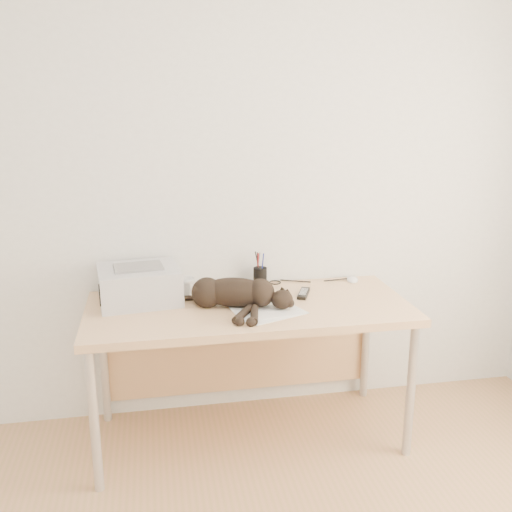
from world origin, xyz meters
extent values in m
plane|color=white|center=(0.00, 1.75, 1.30)|extent=(3.50, 0.00, 3.50)
cube|color=tan|center=(0.00, 1.39, 0.72)|extent=(1.60, 0.70, 0.04)
cylinder|color=#B8B8BA|center=(-0.75, 1.09, 0.35)|extent=(0.04, 0.04, 0.70)
cylinder|color=#B8B8BA|center=(0.75, 1.09, 0.35)|extent=(0.04, 0.04, 0.70)
cylinder|color=#B8B8BA|center=(-0.75, 1.69, 0.35)|extent=(0.04, 0.04, 0.70)
cylinder|color=#B8B8BA|center=(0.75, 1.69, 0.35)|extent=(0.04, 0.04, 0.70)
cube|color=tan|center=(0.00, 1.72, 0.40)|extent=(1.48, 0.02, 0.60)
cube|color=#B5B4BA|center=(-0.53, 1.54, 0.83)|extent=(0.43, 0.38, 0.18)
cube|color=black|center=(-0.53, 1.54, 0.84)|extent=(0.33, 0.06, 0.11)
cube|color=slate|center=(-0.53, 1.54, 0.92)|extent=(0.25, 0.20, 0.01)
cube|color=white|center=(0.09, 1.26, 0.74)|extent=(0.35, 0.30, 0.00)
cube|color=white|center=(0.06, 1.28, 0.74)|extent=(0.33, 0.26, 0.00)
ellipsoid|color=black|center=(-0.07, 1.38, 0.81)|extent=(0.38, 0.25, 0.15)
sphere|color=black|center=(-0.21, 1.42, 0.81)|extent=(0.15, 0.15, 0.15)
ellipsoid|color=black|center=(0.15, 1.29, 0.79)|extent=(0.13, 0.13, 0.09)
cone|color=black|center=(0.16, 1.34, 0.83)|extent=(0.05, 0.06, 0.05)
cone|color=black|center=(0.18, 1.33, 0.82)|extent=(0.05, 0.06, 0.05)
cylinder|color=black|center=(-0.05, 1.23, 0.76)|extent=(0.10, 0.20, 0.04)
cylinder|color=black|center=(-0.01, 1.22, 0.76)|extent=(0.10, 0.20, 0.04)
cylinder|color=black|center=(-0.32, 1.51, 0.75)|extent=(0.22, 0.10, 0.03)
imported|color=white|center=(-0.30, 1.58, 0.79)|extent=(0.15, 0.15, 0.10)
cylinder|color=black|center=(0.11, 1.68, 0.79)|extent=(0.07, 0.07, 0.10)
cylinder|color=#990C0C|center=(0.10, 1.68, 0.86)|extent=(0.01, 0.01, 0.14)
cylinder|color=navy|center=(0.12, 1.69, 0.86)|extent=(0.01, 0.01, 0.14)
cylinder|color=black|center=(0.11, 1.67, 0.86)|extent=(0.01, 0.01, 0.14)
cube|color=slate|center=(0.04, 1.57, 0.75)|extent=(0.14, 0.18, 0.02)
cube|color=black|center=(0.31, 1.48, 0.75)|extent=(0.11, 0.17, 0.02)
ellipsoid|color=white|center=(0.64, 1.67, 0.76)|extent=(0.09, 0.12, 0.03)
camera|label=1|loc=(-0.45, -1.24, 1.73)|focal=40.00mm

